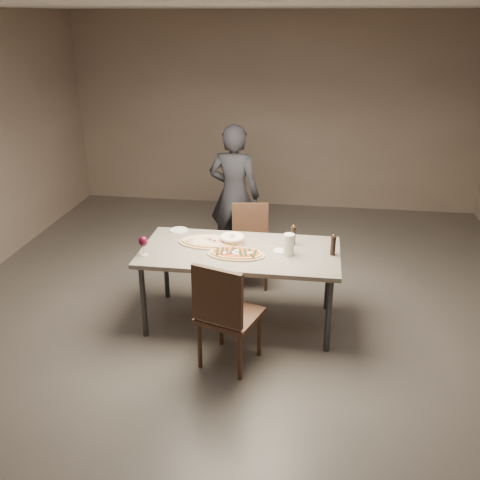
# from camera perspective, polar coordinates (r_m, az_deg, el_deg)

# --- Properties ---
(room) EXTENTS (7.00, 7.00, 7.00)m
(room) POSITION_cam_1_polar(r_m,az_deg,el_deg) (4.63, -0.00, 6.28)
(room) COLOR #59524C
(room) RESTS_ON ground
(dining_table) EXTENTS (1.80, 0.90, 0.75)m
(dining_table) POSITION_cam_1_polar(r_m,az_deg,el_deg) (4.88, -0.00, -1.70)
(dining_table) COLOR gray
(dining_table) RESTS_ON ground
(zucchini_pizza) EXTENTS (0.52, 0.29, 0.05)m
(zucchini_pizza) POSITION_cam_1_polar(r_m,az_deg,el_deg) (4.75, -0.41, -1.45)
(zucchini_pizza) COLOR tan
(zucchini_pizza) RESTS_ON dining_table
(ham_pizza) EXTENTS (0.61, 0.34, 0.04)m
(ham_pizza) POSITION_cam_1_polar(r_m,az_deg,el_deg) (5.00, -3.11, -0.20)
(ham_pizza) COLOR tan
(ham_pizza) RESTS_ON dining_table
(bread_basket) EXTENTS (0.23, 0.23, 0.08)m
(bread_basket) POSITION_cam_1_polar(r_m,az_deg,el_deg) (4.97, -0.85, 0.13)
(bread_basket) COLOR beige
(bread_basket) RESTS_ON dining_table
(oil_dish) EXTENTS (0.12, 0.12, 0.01)m
(oil_dish) POSITION_cam_1_polar(r_m,az_deg,el_deg) (4.83, 4.28, -1.19)
(oil_dish) COLOR white
(oil_dish) RESTS_ON dining_table
(pepper_mill_left) EXTENTS (0.05, 0.05, 0.20)m
(pepper_mill_left) POSITION_cam_1_polar(r_m,az_deg,el_deg) (4.96, 5.69, 0.50)
(pepper_mill_left) COLOR black
(pepper_mill_left) RESTS_ON dining_table
(pepper_mill_right) EXTENTS (0.05, 0.05, 0.20)m
(pepper_mill_right) POSITION_cam_1_polar(r_m,az_deg,el_deg) (4.79, 9.90, -0.55)
(pepper_mill_right) COLOR black
(pepper_mill_right) RESTS_ON dining_table
(carafe) EXTENTS (0.10, 0.10, 0.20)m
(carafe) POSITION_cam_1_polar(r_m,az_deg,el_deg) (4.74, 5.23, -0.50)
(carafe) COLOR silver
(carafe) RESTS_ON dining_table
(wine_glass) EXTENTS (0.08, 0.08, 0.18)m
(wine_glass) POSITION_cam_1_polar(r_m,az_deg,el_deg) (4.79, -10.28, -0.20)
(wine_glass) COLOR silver
(wine_glass) RESTS_ON dining_table
(side_plate) EXTENTS (0.18, 0.18, 0.01)m
(side_plate) POSITION_cam_1_polar(r_m,az_deg,el_deg) (5.32, -6.54, 1.05)
(side_plate) COLOR white
(side_plate) RESTS_ON dining_table
(chair_near) EXTENTS (0.57, 0.57, 0.96)m
(chair_near) POSITION_cam_1_polar(r_m,az_deg,el_deg) (4.31, -1.66, -7.55)
(chair_near) COLOR #40281A
(chair_near) RESTS_ON ground
(chair_far) EXTENTS (0.46, 0.46, 0.87)m
(chair_far) POSITION_cam_1_polar(r_m,az_deg,el_deg) (5.76, 1.09, 0.04)
(chair_far) COLOR #40281A
(chair_far) RESTS_ON ground
(diner) EXTENTS (0.64, 0.47, 1.63)m
(diner) POSITION_cam_1_polar(r_m,az_deg,el_deg) (6.16, -0.61, 4.86)
(diner) COLOR black
(diner) RESTS_ON ground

